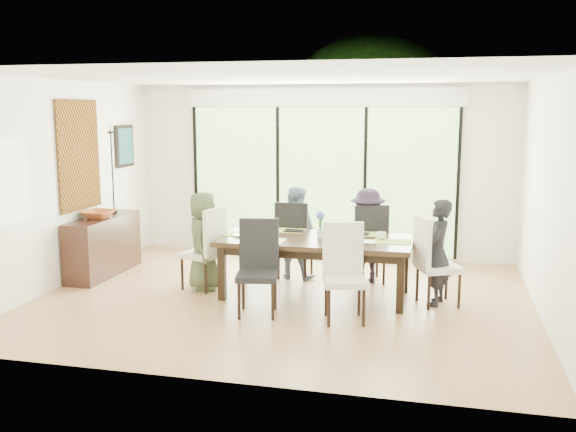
% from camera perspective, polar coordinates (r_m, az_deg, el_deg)
% --- Properties ---
extents(floor, '(6.00, 5.00, 0.01)m').
position_cam_1_polar(floor, '(8.02, -0.42, -7.39)').
color(floor, brown).
rests_on(floor, ground).
extents(ceiling, '(6.00, 5.00, 0.01)m').
position_cam_1_polar(ceiling, '(7.68, -0.45, 12.33)').
color(ceiling, white).
rests_on(ceiling, wall_back).
extents(wall_back, '(6.00, 0.02, 2.70)m').
position_cam_1_polar(wall_back, '(10.18, 2.99, 4.01)').
color(wall_back, white).
rests_on(wall_back, floor).
extents(wall_front, '(6.00, 0.02, 2.70)m').
position_cam_1_polar(wall_front, '(5.36, -6.91, -1.10)').
color(wall_front, silver).
rests_on(wall_front, floor).
extents(wall_left, '(0.02, 5.00, 2.70)m').
position_cam_1_polar(wall_left, '(8.95, -19.51, 2.70)').
color(wall_left, beige).
rests_on(wall_left, floor).
extents(wall_right, '(0.02, 5.00, 2.70)m').
position_cam_1_polar(wall_right, '(7.60, 22.17, 1.41)').
color(wall_right, silver).
rests_on(wall_right, floor).
extents(glass_doors, '(4.20, 0.02, 2.30)m').
position_cam_1_polar(glass_doors, '(10.15, 2.94, 3.15)').
color(glass_doors, '#598C3F').
rests_on(glass_doors, wall_back).
extents(blinds_header, '(4.40, 0.06, 0.28)m').
position_cam_1_polar(blinds_header, '(10.08, 2.99, 10.50)').
color(blinds_header, white).
rests_on(blinds_header, wall_back).
extents(mullion_a, '(0.05, 0.04, 2.30)m').
position_cam_1_polar(mullion_a, '(10.73, -8.19, 3.41)').
color(mullion_a, black).
rests_on(mullion_a, wall_back).
extents(mullion_b, '(0.05, 0.04, 2.30)m').
position_cam_1_polar(mullion_b, '(10.29, -0.91, 3.25)').
color(mullion_b, black).
rests_on(mullion_b, wall_back).
extents(mullion_c, '(0.05, 0.04, 2.30)m').
position_cam_1_polar(mullion_c, '(10.04, 6.86, 3.02)').
color(mullion_c, black).
rests_on(mullion_c, wall_back).
extents(mullion_d, '(0.05, 0.04, 2.30)m').
position_cam_1_polar(mullion_d, '(9.98, 14.88, 2.72)').
color(mullion_d, black).
rests_on(mullion_d, wall_back).
extents(side_window, '(0.02, 0.90, 1.00)m').
position_cam_1_polar(side_window, '(7.94, -24.02, 2.70)').
color(side_window, '#8CAD7F').
rests_on(side_window, wall_left).
extents(deck, '(6.00, 1.80, 0.10)m').
position_cam_1_polar(deck, '(11.26, 3.76, -2.67)').
color(deck, brown).
rests_on(deck, ground).
extents(rail_top, '(6.00, 0.08, 0.06)m').
position_cam_1_polar(rail_top, '(11.93, 4.44, 0.95)').
color(rail_top, brown).
rests_on(rail_top, deck).
extents(foliage_left, '(3.20, 3.20, 3.20)m').
position_cam_1_polar(foliage_left, '(13.19, -2.58, 5.69)').
color(foliage_left, '#14380F').
rests_on(foliage_left, ground).
extents(foliage_mid, '(4.00, 4.00, 4.00)m').
position_cam_1_polar(foliage_mid, '(13.34, 7.33, 7.21)').
color(foliage_mid, '#14380F').
rests_on(foliage_mid, ground).
extents(foliage_right, '(2.80, 2.80, 2.80)m').
position_cam_1_polar(foliage_right, '(12.50, 15.12, 4.32)').
color(foliage_right, '#14380F').
rests_on(foliage_right, ground).
extents(foliage_far, '(3.60, 3.60, 3.60)m').
position_cam_1_polar(foliage_far, '(14.18, 3.58, 6.68)').
color(foliage_far, '#14380F').
rests_on(foliage_far, ground).
extents(table_top, '(2.38, 1.09, 0.06)m').
position_cam_1_polar(table_top, '(7.96, 2.46, -2.19)').
color(table_top, black).
rests_on(table_top, floor).
extents(table_apron, '(2.18, 0.89, 0.10)m').
position_cam_1_polar(table_apron, '(7.98, 2.46, -2.82)').
color(table_apron, black).
rests_on(table_apron, floor).
extents(table_leg_fl, '(0.09, 0.09, 0.68)m').
position_cam_1_polar(table_leg_fl, '(7.92, -5.89, -5.06)').
color(table_leg_fl, black).
rests_on(table_leg_fl, floor).
extents(table_leg_fr, '(0.09, 0.09, 0.68)m').
position_cam_1_polar(table_leg_fr, '(7.50, 9.96, -5.99)').
color(table_leg_fr, black).
rests_on(table_leg_fr, floor).
extents(table_leg_bl, '(0.09, 0.09, 0.68)m').
position_cam_1_polar(table_leg_bl, '(8.71, -4.01, -3.68)').
color(table_leg_bl, black).
rests_on(table_leg_bl, floor).
extents(table_leg_br, '(0.09, 0.09, 0.68)m').
position_cam_1_polar(table_leg_br, '(8.33, 10.34, -4.42)').
color(table_leg_br, black).
rests_on(table_leg_br, floor).
extents(chair_left_end, '(0.56, 0.56, 1.09)m').
position_cam_1_polar(chair_left_end, '(8.41, -7.64, -2.81)').
color(chair_left_end, silver).
rests_on(chair_left_end, floor).
extents(chair_right_end, '(0.60, 0.60, 1.09)m').
position_cam_1_polar(chair_right_end, '(7.86, 13.27, -3.86)').
color(chair_right_end, white).
rests_on(chair_right_end, floor).
extents(chair_far_left, '(0.47, 0.47, 1.09)m').
position_cam_1_polar(chair_far_left, '(8.90, 0.66, -2.03)').
color(chair_far_left, black).
rests_on(chair_far_left, floor).
extents(chair_far_right, '(0.58, 0.58, 1.09)m').
position_cam_1_polar(chair_far_right, '(8.74, 7.07, -2.32)').
color(chair_far_right, black).
rests_on(chair_far_right, floor).
extents(chair_near_left, '(0.53, 0.53, 1.09)m').
position_cam_1_polar(chair_near_left, '(7.29, -2.75, -4.66)').
color(chair_near_left, black).
rests_on(chair_near_left, floor).
extents(chair_near_right, '(0.56, 0.56, 1.09)m').
position_cam_1_polar(chair_near_right, '(7.08, 5.07, -5.11)').
color(chair_near_right, silver).
rests_on(chair_near_right, floor).
extents(person_left_end, '(0.47, 0.65, 1.28)m').
position_cam_1_polar(person_left_end, '(8.38, -7.53, -2.19)').
color(person_left_end, '#434F34').
rests_on(person_left_end, floor).
extents(person_right_end, '(0.47, 0.65, 1.28)m').
position_cam_1_polar(person_right_end, '(7.84, 13.15, -3.18)').
color(person_right_end, black).
rests_on(person_right_end, floor).
extents(person_far_left, '(0.66, 0.50, 1.28)m').
position_cam_1_polar(person_far_left, '(8.87, 0.63, -1.46)').
color(person_far_left, '#7186A3').
rests_on(person_far_left, floor).
extents(person_far_right, '(0.66, 0.48, 1.28)m').
position_cam_1_polar(person_far_right, '(8.70, 7.07, -1.74)').
color(person_far_right, '#251C2B').
rests_on(person_far_right, floor).
extents(placemat_left, '(0.44, 0.32, 0.01)m').
position_cam_1_polar(placemat_left, '(8.19, -4.08, -1.64)').
color(placemat_left, '#79A33A').
rests_on(placemat_left, table_top).
extents(placemat_right, '(0.44, 0.32, 0.01)m').
position_cam_1_polar(placemat_right, '(7.83, 9.30, -2.26)').
color(placemat_right, '#88A73B').
rests_on(placemat_right, table_top).
extents(placemat_far_l, '(0.44, 0.32, 0.01)m').
position_cam_1_polar(placemat_far_l, '(8.43, -0.02, -1.29)').
color(placemat_far_l, '#B1C646').
rests_on(placemat_far_l, table_top).
extents(placemat_far_r, '(0.44, 0.32, 0.01)m').
position_cam_1_polar(placemat_far_r, '(8.26, 6.74, -1.59)').
color(placemat_far_r, '#8CBA42').
rests_on(placemat_far_r, table_top).
extents(placemat_paper, '(0.44, 0.32, 0.01)m').
position_cam_1_polar(placemat_paper, '(7.79, -1.94, -2.20)').
color(placemat_paper, white).
rests_on(placemat_paper, table_top).
extents(tablet_far_l, '(0.26, 0.18, 0.01)m').
position_cam_1_polar(tablet_far_l, '(8.36, 0.57, -1.32)').
color(tablet_far_l, black).
rests_on(tablet_far_l, table_top).
extents(tablet_far_r, '(0.24, 0.17, 0.01)m').
position_cam_1_polar(tablet_far_r, '(8.22, 6.36, -1.58)').
color(tablet_far_r, black).
rests_on(tablet_far_r, table_top).
extents(papers, '(0.30, 0.22, 0.00)m').
position_cam_1_polar(papers, '(7.81, 7.44, -2.26)').
color(papers, white).
rests_on(papers, table_top).
extents(platter_base, '(0.26, 0.26, 0.02)m').
position_cam_1_polar(platter_base, '(7.79, -1.94, -2.09)').
color(platter_base, white).
rests_on(platter_base, table_top).
extents(platter_snacks, '(0.20, 0.20, 0.01)m').
position_cam_1_polar(platter_snacks, '(7.79, -1.94, -1.96)').
color(platter_snacks, orange).
rests_on(platter_snacks, table_top).
extents(vase, '(0.08, 0.08, 0.12)m').
position_cam_1_polar(vase, '(7.98, 2.89, -1.51)').
color(vase, silver).
rests_on(vase, table_top).
extents(hyacinth_stems, '(0.04, 0.04, 0.16)m').
position_cam_1_polar(hyacinth_stems, '(7.96, 2.89, -0.67)').
color(hyacinth_stems, '#337226').
rests_on(hyacinth_stems, table_top).
extents(hyacinth_blooms, '(0.11, 0.11, 0.11)m').
position_cam_1_polar(hyacinth_blooms, '(7.95, 2.90, 0.03)').
color(hyacinth_blooms, '#475CB2').
rests_on(hyacinth_blooms, table_top).
extents(laptop, '(0.38, 0.37, 0.03)m').
position_cam_1_polar(laptop, '(8.06, -3.62, -1.74)').
color(laptop, silver).
rests_on(laptop, table_top).
extents(cup_a, '(0.15, 0.15, 0.10)m').
position_cam_1_polar(cup_a, '(8.25, -2.11, -1.23)').
color(cup_a, white).
rests_on(cup_a, table_top).
extents(cup_b, '(0.13, 0.13, 0.09)m').
position_cam_1_polar(cup_b, '(7.82, 3.40, -1.85)').
color(cup_b, white).
rests_on(cup_b, table_top).
extents(cup_c, '(0.17, 0.17, 0.10)m').
position_cam_1_polar(cup_c, '(7.93, 8.28, -1.76)').
color(cup_c, white).
rests_on(cup_c, table_top).
extents(book, '(0.19, 0.24, 0.02)m').
position_cam_1_polar(book, '(7.96, 4.30, -1.93)').
color(book, white).
rests_on(book, table_top).
extents(sideboard, '(0.41, 1.47, 0.83)m').
position_cam_1_polar(sideboard, '(9.43, -16.09, -2.56)').
color(sideboard, black).
rests_on(sideboard, floor).
extents(bowl, '(0.44, 0.44, 0.11)m').
position_cam_1_polar(bowl, '(9.26, -16.53, 0.14)').
color(bowl, brown).
rests_on(bowl, sideboard).
extents(candlestick_base, '(0.09, 0.09, 0.04)m').
position_cam_1_polar(candlestick_base, '(9.66, -15.19, 0.36)').
color(candlestick_base, black).
rests_on(candlestick_base, sideboard).
extents(candlestick_shaft, '(0.02, 0.02, 1.15)m').
position_cam_1_polar(candlestick_shaft, '(9.58, -15.34, 3.78)').
color(candlestick_shaft, black).
rests_on(candlestick_shaft, sideboard).
extents(candlestick_pan, '(0.09, 0.09, 0.03)m').
position_cam_1_polar(candlestick_pan, '(9.55, -15.49, 7.18)').
color(candlestick_pan, black).
rests_on(candlestick_pan, sideboard).
extents(candle, '(0.03, 0.03, 0.09)m').
position_cam_1_polar(candle, '(9.54, -15.51, 7.51)').
color(candle, silver).
rests_on(candle, sideboard).
extents(tapestry, '(0.02, 1.00, 1.50)m').
position_cam_1_polar(tapestry, '(9.23, -18.07, 5.16)').
color(tapestry, brown).
rests_on(tapestry, wall_left).
extents(art_frame, '(0.03, 0.55, 0.65)m').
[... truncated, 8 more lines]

